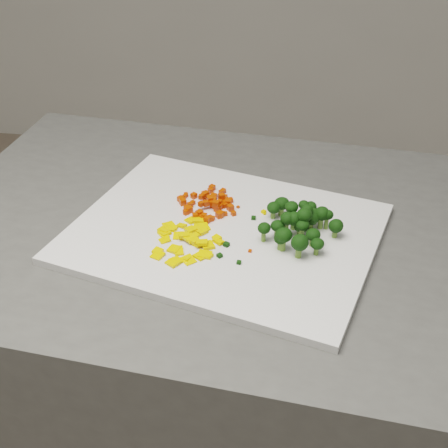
# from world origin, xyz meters

# --- Properties ---
(counter_block) EXTENTS (0.93, 0.69, 0.90)m
(counter_block) POSITION_xyz_m (-0.06, 0.01, 0.45)
(counter_block) COLOR #4C4C49
(counter_block) RESTS_ON ground
(cutting_board) EXTENTS (0.49, 0.42, 0.01)m
(cutting_board) POSITION_xyz_m (-0.06, -0.02, 0.91)
(cutting_board) COLOR silver
(cutting_board) RESTS_ON counter_block
(carrot_pile) EXTENTS (0.09, 0.09, 0.03)m
(carrot_pile) POSITION_xyz_m (-0.09, 0.04, 0.92)
(carrot_pile) COLOR #C42902
(carrot_pile) RESTS_ON cutting_board
(pepper_pile) EXTENTS (0.11, 0.11, 0.02)m
(pepper_pile) POSITION_xyz_m (-0.10, -0.06, 0.92)
(pepper_pile) COLOR yellow
(pepper_pile) RESTS_ON cutting_board
(broccoli_pile) EXTENTS (0.11, 0.11, 0.05)m
(broccoli_pile) POSITION_xyz_m (0.05, -0.01, 0.94)
(broccoli_pile) COLOR black
(broccoli_pile) RESTS_ON cutting_board
(carrot_cube_0) EXTENTS (0.01, 0.01, 0.01)m
(carrot_cube_0) POSITION_xyz_m (-0.10, 0.01, 0.92)
(carrot_cube_0) COLOR #C42902
(carrot_cube_0) RESTS_ON carrot_pile
(carrot_cube_1) EXTENTS (0.01, 0.01, 0.01)m
(carrot_cube_1) POSITION_xyz_m (-0.13, 0.06, 0.91)
(carrot_cube_1) COLOR #C42902
(carrot_cube_1) RESTS_ON carrot_pile
(carrot_cube_2) EXTENTS (0.01, 0.01, 0.01)m
(carrot_cube_2) POSITION_xyz_m (-0.07, 0.04, 0.92)
(carrot_cube_2) COLOR #C42902
(carrot_cube_2) RESTS_ON carrot_pile
(carrot_cube_3) EXTENTS (0.01, 0.01, 0.01)m
(carrot_cube_3) POSITION_xyz_m (-0.08, 0.00, 0.91)
(carrot_cube_3) COLOR #C42902
(carrot_cube_3) RESTS_ON carrot_pile
(carrot_cube_4) EXTENTS (0.01, 0.01, 0.01)m
(carrot_cube_4) POSITION_xyz_m (-0.12, 0.02, 0.92)
(carrot_cube_4) COLOR #C42902
(carrot_cube_4) RESTS_ON carrot_pile
(carrot_cube_5) EXTENTS (0.01, 0.01, 0.01)m
(carrot_cube_5) POSITION_xyz_m (-0.11, 0.02, 0.92)
(carrot_cube_5) COLOR #C42902
(carrot_cube_5) RESTS_ON carrot_pile
(carrot_cube_6) EXTENTS (0.01, 0.01, 0.01)m
(carrot_cube_6) POSITION_xyz_m (-0.10, 0.07, 0.91)
(carrot_cube_6) COLOR #C42902
(carrot_cube_6) RESTS_ON carrot_pile
(carrot_cube_7) EXTENTS (0.01, 0.01, 0.01)m
(carrot_cube_7) POSITION_xyz_m (-0.05, 0.04, 0.92)
(carrot_cube_7) COLOR #C42902
(carrot_cube_7) RESTS_ON carrot_pile
(carrot_cube_8) EXTENTS (0.01, 0.01, 0.01)m
(carrot_cube_8) POSITION_xyz_m (-0.08, -0.00, 0.92)
(carrot_cube_8) COLOR #C42902
(carrot_cube_8) RESTS_ON carrot_pile
(carrot_cube_9) EXTENTS (0.01, 0.01, 0.01)m
(carrot_cube_9) POSITION_xyz_m (-0.09, 0.05, 0.92)
(carrot_cube_9) COLOR #C42902
(carrot_cube_9) RESTS_ON carrot_pile
(carrot_cube_10) EXTENTS (0.01, 0.01, 0.01)m
(carrot_cube_10) POSITION_xyz_m (-0.08, 0.04, 0.92)
(carrot_cube_10) COLOR #C42902
(carrot_cube_10) RESTS_ON carrot_pile
(carrot_cube_11) EXTENTS (0.01, 0.01, 0.01)m
(carrot_cube_11) POSITION_xyz_m (-0.06, 0.02, 0.91)
(carrot_cube_11) COLOR #C42902
(carrot_cube_11) RESTS_ON carrot_pile
(carrot_cube_12) EXTENTS (0.01, 0.01, 0.01)m
(carrot_cube_12) POSITION_xyz_m (-0.08, 0.04, 0.91)
(carrot_cube_12) COLOR #C42902
(carrot_cube_12) RESTS_ON carrot_pile
(carrot_cube_13) EXTENTS (0.01, 0.01, 0.01)m
(carrot_cube_13) POSITION_xyz_m (-0.07, 0.08, 0.91)
(carrot_cube_13) COLOR #C42902
(carrot_cube_13) RESTS_ON carrot_pile
(carrot_cube_14) EXTENTS (0.01, 0.01, 0.01)m
(carrot_cube_14) POSITION_xyz_m (-0.10, 0.05, 0.92)
(carrot_cube_14) COLOR #C42902
(carrot_cube_14) RESTS_ON carrot_pile
(carrot_cube_15) EXTENTS (0.01, 0.01, 0.01)m
(carrot_cube_15) POSITION_xyz_m (-0.09, 0.03, 0.92)
(carrot_cube_15) COLOR #C42902
(carrot_cube_15) RESTS_ON carrot_pile
(carrot_cube_16) EXTENTS (0.01, 0.01, 0.01)m
(carrot_cube_16) POSITION_xyz_m (-0.09, 0.09, 0.92)
(carrot_cube_16) COLOR #C42902
(carrot_cube_16) RESTS_ON carrot_pile
(carrot_cube_17) EXTENTS (0.01, 0.01, 0.01)m
(carrot_cube_17) POSITION_xyz_m (-0.12, 0.01, 0.91)
(carrot_cube_17) COLOR #C42902
(carrot_cube_17) RESTS_ON carrot_pile
(carrot_cube_18) EXTENTS (0.01, 0.01, 0.01)m
(carrot_cube_18) POSITION_xyz_m (-0.06, 0.06, 0.91)
(carrot_cube_18) COLOR #C42902
(carrot_cube_18) RESTS_ON carrot_pile
(carrot_cube_19) EXTENTS (0.01, 0.01, 0.01)m
(carrot_cube_19) POSITION_xyz_m (-0.11, 0.04, 0.91)
(carrot_cube_19) COLOR #C42902
(carrot_cube_19) RESTS_ON carrot_pile
(carrot_cube_20) EXTENTS (0.01, 0.01, 0.01)m
(carrot_cube_20) POSITION_xyz_m (-0.11, 0.02, 0.92)
(carrot_cube_20) COLOR #C42902
(carrot_cube_20) RESTS_ON carrot_pile
(carrot_cube_21) EXTENTS (0.01, 0.01, 0.01)m
(carrot_cube_21) POSITION_xyz_m (-0.11, 0.06, 0.92)
(carrot_cube_21) COLOR #C42902
(carrot_cube_21) RESTS_ON carrot_pile
(carrot_cube_22) EXTENTS (0.01, 0.01, 0.01)m
(carrot_cube_22) POSITION_xyz_m (-0.07, 0.05, 0.92)
(carrot_cube_22) COLOR #C42902
(carrot_cube_22) RESTS_ON carrot_pile
(carrot_cube_23) EXTENTS (0.01, 0.01, 0.01)m
(carrot_cube_23) POSITION_xyz_m (-0.09, 0.01, 0.91)
(carrot_cube_23) COLOR #C42902
(carrot_cube_23) RESTS_ON carrot_pile
(carrot_cube_24) EXTENTS (0.01, 0.01, 0.01)m
(carrot_cube_24) POSITION_xyz_m (-0.07, 0.08, 0.91)
(carrot_cube_24) COLOR #C42902
(carrot_cube_24) RESTS_ON carrot_pile
(carrot_cube_25) EXTENTS (0.01, 0.01, 0.01)m
(carrot_cube_25) POSITION_xyz_m (-0.12, 0.01, 0.91)
(carrot_cube_25) COLOR #C42902
(carrot_cube_25) RESTS_ON carrot_pile
(carrot_cube_26) EXTENTS (0.01, 0.01, 0.01)m
(carrot_cube_26) POSITION_xyz_m (-0.13, 0.06, 0.91)
(carrot_cube_26) COLOR #C42902
(carrot_cube_26) RESTS_ON carrot_pile
(carrot_cube_27) EXTENTS (0.01, 0.01, 0.01)m
(carrot_cube_27) POSITION_xyz_m (-0.09, 0.04, 0.92)
(carrot_cube_27) COLOR #C42902
(carrot_cube_27) RESTS_ON carrot_pile
(carrot_cube_28) EXTENTS (0.01, 0.01, 0.01)m
(carrot_cube_28) POSITION_xyz_m (-0.08, 0.04, 0.92)
(carrot_cube_28) COLOR #C42902
(carrot_cube_28) RESTS_ON carrot_pile
(carrot_cube_29) EXTENTS (0.01, 0.01, 0.01)m
(carrot_cube_29) POSITION_xyz_m (-0.12, 0.04, 0.91)
(carrot_cube_29) COLOR #C42902
(carrot_cube_29) RESTS_ON carrot_pile
(carrot_cube_30) EXTENTS (0.01, 0.01, 0.01)m
(carrot_cube_30) POSITION_xyz_m (-0.07, 0.07, 0.91)
(carrot_cube_30) COLOR #C42902
(carrot_cube_30) RESTS_ON carrot_pile
(carrot_cube_31) EXTENTS (0.01, 0.01, 0.01)m
(carrot_cube_31) POSITION_xyz_m (-0.09, 0.01, 0.92)
(carrot_cube_31) COLOR #C42902
(carrot_cube_31) RESTS_ON carrot_pile
(carrot_cube_32) EXTENTS (0.01, 0.01, 0.01)m
(carrot_cube_32) POSITION_xyz_m (-0.08, 0.04, 0.92)
(carrot_cube_32) COLOR #C42902
(carrot_cube_32) RESTS_ON carrot_pile
(carrot_cube_33) EXTENTS (0.01, 0.01, 0.01)m
(carrot_cube_33) POSITION_xyz_m (-0.07, 0.04, 0.91)
(carrot_cube_33) COLOR #C42902
(carrot_cube_33) RESTS_ON carrot_pile
(carrot_cube_34) EXTENTS (0.01, 0.01, 0.01)m
(carrot_cube_34) POSITION_xyz_m (-0.08, 0.00, 0.91)
(carrot_cube_34) COLOR #C42902
(carrot_cube_34) RESTS_ON carrot_pile
(carrot_cube_35) EXTENTS (0.01, 0.01, 0.01)m
(carrot_cube_35) POSITION_xyz_m (-0.07, 0.04, 0.92)
(carrot_cube_35) COLOR #C42902
(carrot_cube_35) RESTS_ON carrot_pile
(carrot_cube_36) EXTENTS (0.01, 0.01, 0.01)m
(carrot_cube_36) POSITION_xyz_m (-0.10, 0.07, 0.92)
(carrot_cube_36) COLOR #C42902
(carrot_cube_36) RESTS_ON carrot_pile
(carrot_cube_37) EXTENTS (0.01, 0.01, 0.01)m
(carrot_cube_37) POSITION_xyz_m (-0.09, 0.06, 0.92)
(carrot_cube_37) COLOR #C42902
(carrot_cube_37) RESTS_ON carrot_pile
(carrot_cube_38) EXTENTS (0.01, 0.01, 0.01)m
(carrot_cube_38) POSITION_xyz_m (-0.07, 0.03, 0.92)
(carrot_cube_38) COLOR #C42902
(carrot_cube_38) RESTS_ON carrot_pile
(carrot_cube_39) EXTENTS (0.01, 0.01, 0.01)m
(carrot_cube_39) POSITION_xyz_m (-0.05, 0.02, 0.91)
(carrot_cube_39) COLOR #C42902
(carrot_cube_39) RESTS_ON carrot_pile
(carrot_cube_40) EXTENTS (0.01, 0.01, 0.01)m
(carrot_cube_40) POSITION_xyz_m (-0.07, 0.01, 0.92)
(carrot_cube_40) COLOR #C42902
(carrot_cube_40) RESTS_ON carrot_pile
(carrot_cube_41) EXTENTS (0.01, 0.01, 0.01)m
(carrot_cube_41) POSITION_xyz_m (-0.07, 0.06, 0.91)
(carrot_cube_41) COLOR #C42902
(carrot_cube_41) RESTS_ON carrot_pile
(carrot_cube_42) EXTENTS (0.01, 0.01, 0.01)m
(carrot_cube_42) POSITION_xyz_m (-0.07, 0.05, 0.92)
(carrot_cube_42) COLOR #C42902
(carrot_cube_42) RESTS_ON carrot_pile
(carrot_cube_43) EXTENTS (0.01, 0.01, 0.01)m
(carrot_cube_43) POSITION_xyz_m (-0.10, 0.06, 0.92)
(carrot_cube_43) COLOR #C42902
(carrot_cube_43) RESTS_ON carrot_pile
(carrot_cube_44) EXTENTS (0.01, 0.01, 0.01)m
(carrot_cube_44) POSITION_xyz_m (-0.07, 0.05, 0.92)
(carrot_cube_44) COLOR #C42902
(carrot_cube_44) RESTS_ON carrot_pile
(carrot_cube_45) EXTENTS (0.01, 0.01, 0.01)m
(carrot_cube_45) POSITION_xyz_m (-0.06, 0.05, 0.92)
(carrot_cube_45) COLOR #C42902
(carrot_cube_45) RESTS_ON carrot_pile
(carrot_cube_46) EXTENTS (0.01, 0.01, 0.01)m
(carrot_cube_46) POSITION_xyz_m (-0.07, 0.07, 0.91)
(carrot_cube_46) COLOR #C42902
(carrot_cube_46) RESTS_ON carrot_pile
(carrot_cube_47) EXTENTS (0.01, 0.01, 0.01)m
(carrot_cube_47) POSITION_xyz_m (-0.13, 0.05, 0.92)
(carrot_cube_47) COLOR #C42902
(carrot_cube_47) RESTS_ON carrot_pile
(carrot_cube_48) EXTENTS (0.01, 0.01, 0.01)m
(carrot_cube_48) POSITION_xyz_m (-0.08, 0.04, 0.92)
(carrot_cube_48) COLOR #C42902
(carrot_cube_48) RESTS_ON carrot_pile
(carrot_cube_49) EXTENTS (0.01, 0.01, 0.01)m
(carrot_cube_49) POSITION_xyz_m (-0.06, 0.05, 0.92)
(carrot_cube_49) COLOR #C42902
(carrot_cube_49) RESTS_ON carrot_pile
(carrot_cube_50) EXTENTS (0.01, 0.01, 0.01)m
(carrot_cube_50) POSITION_xyz_m (-0.13, 0.04, 0.92)
(carrot_cube_50) COLOR #C42902
(carrot_cube_50) RESTS_ON carrot_pile
(carrot_cube_51) EXTENTS (0.01, 0.01, 0.01)m
(carrot_cube_51) POSITION_xyz_m (-0.10, 0.03, 0.92)
(carrot_cube_51) COLOR #C42902
(carrot_cube_51) RESTS_ON carrot_pile
(carrot_cube_52) EXTENTS (0.01, 0.01, 0.01)m
(carrot_cube_52) POSITION_xyz_m (-0.08, 0.06, 0.92)
(carrot_cube_52) COLOR #C42902
(carrot_cube_52) RESTS_ON carrot_pile
(carrot_cube_53) EXTENTS (0.01, 0.01, 0.01)m
(carrot_cube_53) POSITION_xyz_m (-0.06, 0.04, 0.91)
(carrot_cube_53) COLOR #C42902
(carrot_cube_53) RESTS_ON carrot_pile
(carrot_cube_54) EXTENTS (0.01, 0.01, 0.01)m
(carrot_cube_54) POSITION_xyz_m (-0.06, 0.05, 0.91)
(carrot_cube_54) COLOR #C42902
(carrot_cube_54) RESTS_ON carrot_pile
(carrot_cube_55) EXTENTS (0.01, 0.01, 0.01)m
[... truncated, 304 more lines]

